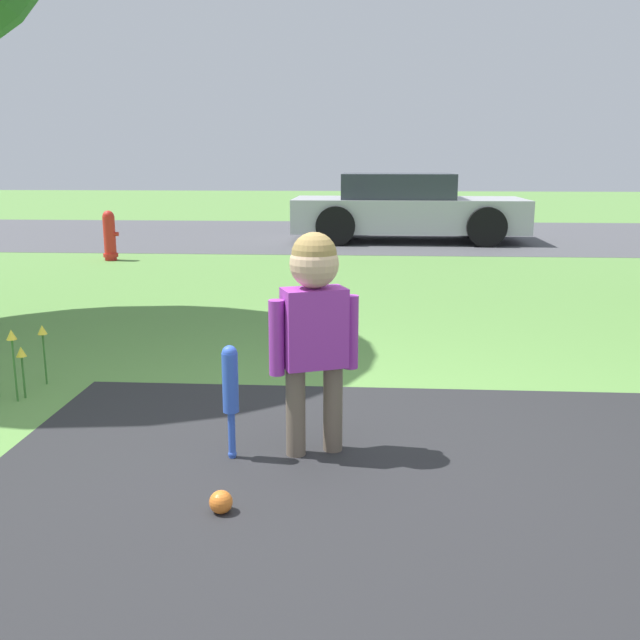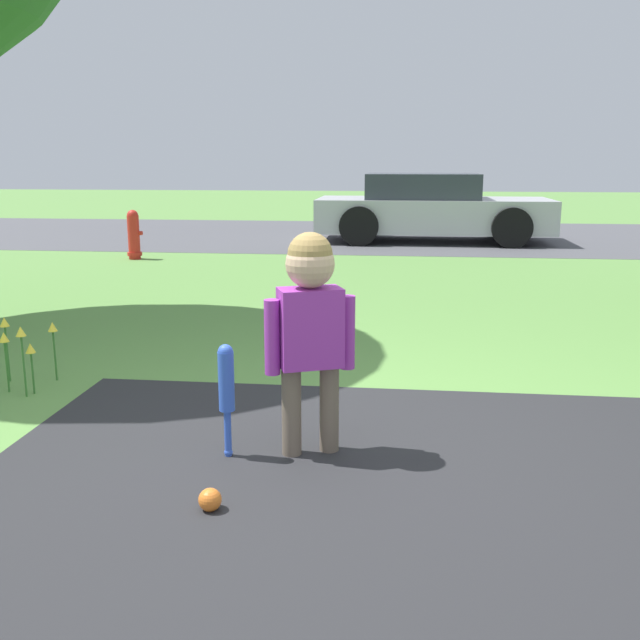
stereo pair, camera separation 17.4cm
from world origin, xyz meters
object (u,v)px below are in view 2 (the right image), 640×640
object	(u,v)px
sports_ball	(210,500)
parked_car	(430,209)
child	(310,313)
baseball_bat	(226,385)
fire_hydrant	(134,235)

from	to	relation	value
sports_ball	parked_car	distance (m)	10.16
child	sports_ball	distance (m)	0.97
parked_car	sports_ball	bearing A→B (deg)	-96.98
baseball_bat	fire_hydrant	xyz separation A→B (m)	(-3.03, 6.73, -0.02)
child	parked_car	distance (m)	9.48
baseball_bat	sports_ball	bearing A→B (deg)	-84.01
child	fire_hydrant	size ratio (longest dim) A/B	1.53
child	baseball_bat	world-z (taller)	child
child	fire_hydrant	world-z (taller)	child
baseball_bat	sports_ball	size ratio (longest dim) A/B	5.83
child	fire_hydrant	bearing A→B (deg)	95.49
parked_car	baseball_bat	bearing A→B (deg)	-97.71
child	fire_hydrant	distance (m)	7.47
fire_hydrant	baseball_bat	bearing A→B (deg)	-65.76
fire_hydrant	child	bearing A→B (deg)	-62.74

